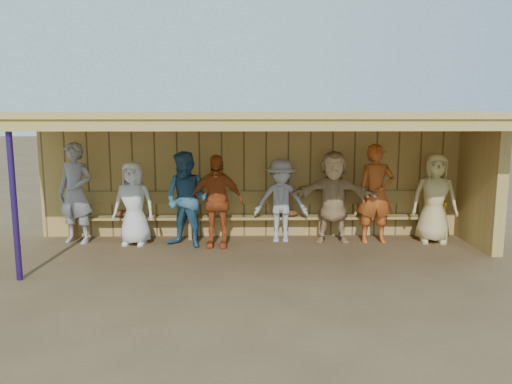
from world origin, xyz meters
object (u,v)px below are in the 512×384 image
player_b (134,203)px  bench (255,212)px  player_d (216,201)px  player_c (187,200)px  player_e (281,201)px  player_g (376,194)px  player_f (333,197)px  player_h (435,198)px  player_a (76,193)px

player_b → bench: player_b is taller
player_d → player_b: bearing=178.9°
player_c → player_e: bearing=35.7°
player_c → player_g: player_g is taller
player_f → player_g: bearing=4.8°
player_b → bench: size_ratio=0.21×
player_h → bench: (-3.44, 0.45, -0.34)m
player_a → player_c: (2.15, -0.32, -0.08)m
bench → player_f: bearing=-14.2°
player_f → player_d: bearing=-163.9°
player_a → player_e: player_a is taller
player_f → player_h: bearing=6.4°
player_b → player_g: 4.61m
player_h → bench: 3.49m
player_h → player_f: bearing=-173.0°
player_a → bench: bearing=21.6°
player_a → player_b: (1.13, -0.15, -0.17)m
player_c → player_f: bearing=30.4°
player_g → player_e: bearing=173.9°
player_c → player_f: player_c is taller
player_h → player_b: bearing=-170.6°
player_e → bench: (-0.49, 0.31, -0.28)m
player_e → player_c: bearing=-164.5°
player_b → player_c: 1.04m
player_g → player_h: bearing=-3.2°
player_a → player_g: (5.74, -0.09, -0.02)m
player_d → player_h: bearing=8.8°
player_b → player_h: 5.75m
player_c → player_g: bearing=28.3°
player_a → player_e: bearing=16.4°
player_c → player_d: 0.55m
player_b → player_e: size_ratio=0.99×
player_a → player_f: player_a is taller
player_c → player_e: size_ratio=1.11×
player_e → player_f: 1.01m
player_b → player_h: (5.75, 0.05, 0.07)m
player_a → player_g: 5.75m
player_h → player_g: bearing=-171.9°
player_c → bench: player_c is taller
player_b → player_e: (2.80, 0.18, 0.01)m
player_c → bench: 1.50m
player_f → bench: player_f is taller
player_d → player_e: 1.29m
player_b → player_a: bearing=178.7°
player_f → bench: 1.59m
player_c → player_f: (2.79, 0.28, -0.01)m
player_d → player_f: bearing=13.3°
player_a → player_b: size_ratio=1.22×
player_b → player_h: bearing=7.0°
player_b → player_g: size_ratio=0.84×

